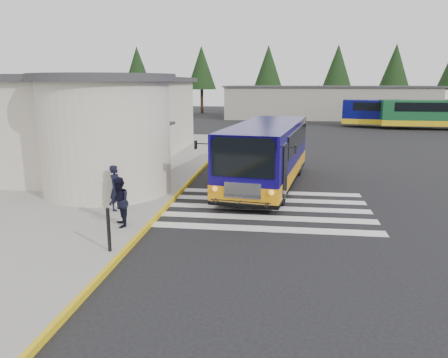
# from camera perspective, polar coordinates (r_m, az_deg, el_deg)

# --- Properties ---
(ground) EXTENTS (140.00, 140.00, 0.00)m
(ground) POSITION_cam_1_polar(r_m,az_deg,el_deg) (17.26, 6.77, -3.11)
(ground) COLOR black
(ground) RESTS_ON ground
(sidewalk) EXTENTS (10.00, 34.00, 0.15)m
(sidewalk) POSITION_cam_1_polar(r_m,az_deg,el_deg) (23.01, -16.09, 0.62)
(sidewalk) COLOR gray
(sidewalk) RESTS_ON ground
(curb_strip) EXTENTS (0.12, 34.00, 0.16)m
(curb_strip) POSITION_cam_1_polar(r_m,az_deg,el_deg) (21.53, -3.91, 0.30)
(curb_strip) COLOR gold
(curb_strip) RESTS_ON ground
(station_building) EXTENTS (12.70, 18.70, 4.80)m
(station_building) POSITION_cam_1_polar(r_m,az_deg,el_deg) (26.04, -17.63, 7.40)
(station_building) COLOR beige
(station_building) RESTS_ON ground
(crosswalk) EXTENTS (8.00, 5.35, 0.01)m
(crosswalk) POSITION_cam_1_polar(r_m,az_deg,el_deg) (16.50, 4.99, -3.78)
(crosswalk) COLOR silver
(crosswalk) RESTS_ON ground
(depot_building) EXTENTS (26.40, 8.40, 4.20)m
(depot_building) POSITION_cam_1_polar(r_m,az_deg,el_deg) (58.97, 13.36, 9.73)
(depot_building) COLOR gray
(depot_building) RESTS_ON ground
(tree_line) EXTENTS (58.40, 4.40, 10.00)m
(tree_line) POSITION_cam_1_polar(r_m,az_deg,el_deg) (66.94, 13.13, 14.03)
(tree_line) COLOR black
(tree_line) RESTS_ON ground
(transit_bus) EXTENTS (4.42, 10.27, 2.83)m
(transit_bus) POSITION_cam_1_polar(r_m,az_deg,el_deg) (19.79, 5.55, 2.94)
(transit_bus) COLOR #110861
(transit_bus) RESTS_ON ground
(pedestrian_a) EXTENTS (0.46, 0.63, 1.63)m
(pedestrian_a) POSITION_cam_1_polar(r_m,az_deg,el_deg) (15.93, -13.94, -1.13)
(pedestrian_a) COLOR black
(pedestrian_a) RESTS_ON sidewalk
(pedestrian_b) EXTENTS (0.87, 0.95, 1.59)m
(pedestrian_b) POSITION_cam_1_polar(r_m,az_deg,el_deg) (14.08, -13.55, -2.98)
(pedestrian_b) COLOR black
(pedestrian_b) RESTS_ON sidewalk
(bollard) EXTENTS (0.10, 0.10, 1.21)m
(bollard) POSITION_cam_1_polar(r_m,az_deg,el_deg) (12.18, -14.82, -6.43)
(bollard) COLOR black
(bollard) RESTS_ON sidewalk
(far_bus_a) EXTENTS (9.82, 4.43, 2.45)m
(far_bus_a) POSITION_cam_1_polar(r_m,az_deg,el_deg) (48.89, 20.87, 8.14)
(far_bus_a) COLOR #070952
(far_bus_a) RESTS_ON ground
(far_bus_b) EXTENTS (9.88, 3.09, 2.53)m
(far_bus_b) POSITION_cam_1_polar(r_m,az_deg,el_deg) (48.74, 25.42, 7.81)
(far_bus_b) COLOR #144D28
(far_bus_b) RESTS_ON ground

